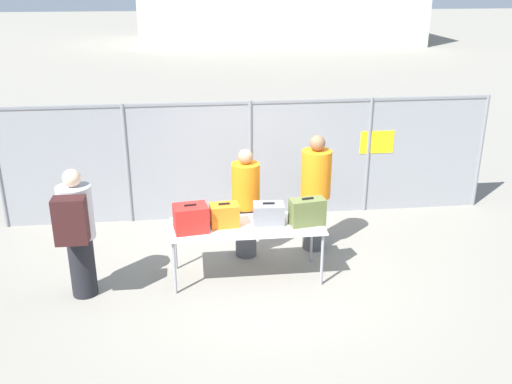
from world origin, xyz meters
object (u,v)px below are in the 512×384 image
Objects in this scene: traveler_hooded at (77,230)px; utility_trailer at (337,159)px; suitcase_grey at (269,213)px; suitcase_red at (191,218)px; security_worker_far at (315,192)px; inspection_table at (247,229)px; suitcase_olive at (307,212)px; security_worker_near at (246,202)px; suitcase_orange at (224,215)px.

traveler_hooded is 0.43× the size of utility_trailer.
utility_trailer is (1.98, 3.89, -0.52)m from suitcase_grey.
suitcase_red is 5.08m from utility_trailer.
inspection_table is at bearing 14.10° from security_worker_far.
suitcase_olive is 1.07m from security_worker_near.
suitcase_olive is 0.12× the size of utility_trailer.
suitcase_grey is (1.07, 0.13, -0.04)m from suitcase_red.
suitcase_olive is 0.28× the size of security_worker_far.
traveler_hooded reaches higher than inspection_table.
suitcase_red is at bearing -179.24° from suitcase_olive.
security_worker_far is at bearing 31.41° from traveler_hooded.
security_worker_far reaches higher than security_worker_near.
suitcase_red is at bearing -127.17° from utility_trailer.
security_worker_far is at bearing -110.25° from utility_trailer.
suitcase_grey is at bearing 21.16° from traveler_hooded.
utility_trailer is at bearing 52.83° from suitcase_red.
security_worker_far is (0.82, 0.73, 0.01)m from suitcase_grey.
suitcase_orange is 0.61m from suitcase_grey.
traveler_hooded reaches higher than suitcase_grey.
security_worker_near is (2.26, 0.94, -0.10)m from traveler_hooded.
suitcase_red is 0.12× the size of utility_trailer.
traveler_hooded reaches higher than utility_trailer.
traveler_hooded reaches higher than suitcase_olive.
security_worker_far reaches higher than suitcase_red.
security_worker_far is 3.41m from utility_trailer.
suitcase_grey reaches higher than utility_trailer.
utility_trailer is at bearing -128.44° from security_worker_near.
inspection_table is 5.21× the size of suitcase_orange.
suitcase_orange is 1.14m from suitcase_olive.
inspection_table is at bearing 81.15° from security_worker_near.
suitcase_grey is 0.87× the size of suitcase_olive.
suitcase_olive is 0.90m from security_worker_far.
security_worker_far reaches higher than suitcase_orange.
suitcase_grey is (0.31, 0.05, 0.19)m from inspection_table.
suitcase_red reaches higher than inspection_table.
utility_trailer is (3.05, 4.03, -0.56)m from suitcase_red.
security_worker_far reaches higher than inspection_table.
suitcase_red is 0.97× the size of suitcase_olive.
suitcase_orange is at bearing 56.72° from security_worker_near.
suitcase_red is 0.29× the size of security_worker_near.
suitcase_olive is at bearing 17.85° from traveler_hooded.
inspection_table is at bearing -120.19° from utility_trailer.
utility_trailer is (2.30, 3.95, -0.33)m from inspection_table.
inspection_table is at bearing -6.09° from suitcase_orange.
suitcase_orange is at bearing -123.56° from utility_trailer.
suitcase_red is at bearing -174.01° from inspection_table.
suitcase_grey is at bearing 7.02° from suitcase_red.
traveler_hooded is 0.97× the size of security_worker_far.
security_worker_near reaches higher than utility_trailer.
security_worker_near is (-0.26, 0.62, -0.07)m from suitcase_grey.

